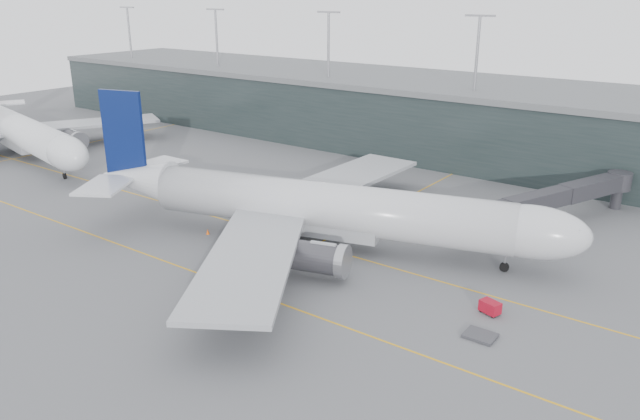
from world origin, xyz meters
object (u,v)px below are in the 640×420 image
Objects in this scene: jet_bridge at (532,196)px; second_aircraft at (20,131)px; main_aircraft at (324,208)px; gse_cart at (490,307)px.

jet_bridge is 0.64× the size of second_aircraft.
main_aircraft reaches higher than gse_cart.
second_aircraft is at bearing -165.94° from gse_cart.
jet_bridge reaches higher than gse_cart.
main_aircraft is 32.27m from jet_bridge.
gse_cart is at bearing -26.45° from main_aircraft.
second_aircraft is at bearing 162.68° from main_aircraft.
main_aircraft is 27.90× the size of gse_cart.
second_aircraft reaches higher than jet_bridge.
second_aircraft is 27.18× the size of gse_cart.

